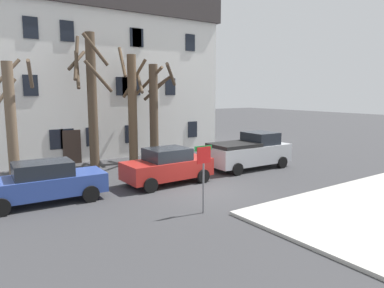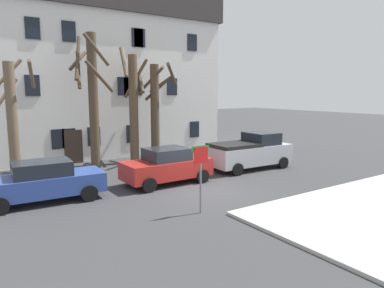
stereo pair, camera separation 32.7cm
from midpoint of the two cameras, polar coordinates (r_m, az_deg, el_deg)
ground_plane at (r=16.14m, az=1.84°, el=-7.54°), size 120.00×120.00×0.00m
building_main at (r=27.68m, az=-14.63°, el=11.03°), size 15.99×8.15×11.48m
tree_bare_near at (r=20.00m, az=-27.59°, el=3.95°), size 2.23×2.22×6.15m
tree_bare_mid at (r=21.21m, az=-16.43°, el=7.51°), size 2.34×2.36×7.75m
tree_bare_far at (r=22.35m, az=-9.91°, el=6.20°), size 2.40×2.72×7.15m
tree_bare_end at (r=22.65m, az=-6.53°, el=5.63°), size 2.88×2.92×6.17m
car_blue_sedan at (r=15.47m, az=-23.42°, el=-5.72°), size 4.84×2.16×1.69m
car_red_sedan at (r=17.22m, az=-4.55°, el=-3.55°), size 4.33×2.15×1.74m
pickup_truck_silver at (r=20.78m, az=8.79°, el=-1.18°), size 5.08×2.39×2.07m
street_sign_pole at (r=12.82m, az=1.16°, el=-3.58°), size 0.76×0.07×2.52m
bicycle_leaning at (r=19.90m, az=-23.29°, el=-4.07°), size 1.75×0.06×1.03m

